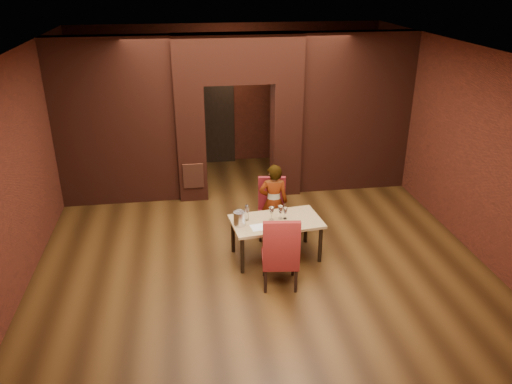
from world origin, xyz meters
TOP-DOWN VIEW (x-y plane):
  - floor at (0.00, 0.00)m, footprint 8.00×8.00m
  - ceiling at (0.00, 0.00)m, footprint 7.00×8.00m
  - wall_back at (0.00, 4.00)m, footprint 7.00×0.04m
  - wall_front at (0.00, -4.00)m, footprint 7.00×0.04m
  - wall_left at (-3.50, 0.00)m, footprint 0.04×8.00m
  - wall_right at (3.50, 0.00)m, footprint 0.04×8.00m
  - pillar_left at (-0.95, 2.00)m, footprint 0.55×0.55m
  - pillar_right at (0.95, 2.00)m, footprint 0.55×0.55m
  - lintel at (0.00, 2.00)m, footprint 2.45×0.55m
  - wing_wall_left at (-2.36, 2.00)m, footprint 2.28×0.35m
  - wing_wall_right at (2.36, 2.00)m, footprint 2.28×0.35m
  - vent_panel at (-0.95, 1.71)m, footprint 0.40×0.03m
  - rear_door at (-0.40, 3.94)m, footprint 0.90×0.08m
  - rear_door_frame at (-0.40, 3.90)m, footprint 1.02×0.04m
  - dining_table at (0.27, -0.61)m, footprint 1.48×0.94m
  - chair_far at (0.33, 0.07)m, footprint 0.54×0.54m
  - chair_near at (0.19, -1.38)m, footprint 0.58×0.58m
  - person_seated at (0.34, 0.00)m, footprint 0.53×0.37m
  - wine_glass_a at (0.20, -0.59)m, footprint 0.09×0.09m
  - wine_glass_b at (0.35, -0.57)m, footprint 0.09×0.09m
  - wine_glass_c at (0.42, -0.58)m, footprint 0.08×0.08m
  - tasting_sheet at (-0.00, -0.80)m, footprint 0.34×0.27m
  - wine_bucket at (-0.32, -0.69)m, footprint 0.18×0.18m
  - water_bottle at (-0.18, -0.53)m, footprint 0.06×0.06m
  - potted_plant at (0.90, 0.22)m, footprint 0.44×0.40m

SIDE VIEW (x-z plane):
  - floor at x=0.00m, z-range 0.00..0.00m
  - potted_plant at x=0.90m, z-range 0.00..0.44m
  - dining_table at x=0.27m, z-range 0.00..0.66m
  - chair_far at x=0.33m, z-range 0.00..1.03m
  - vent_panel at x=-0.95m, z-range 0.30..0.80m
  - chair_near at x=0.19m, z-range 0.00..1.14m
  - tasting_sheet at x=0.00m, z-range 0.66..0.66m
  - person_seated at x=0.34m, z-range 0.00..1.36m
  - wine_glass_c at x=0.42m, z-range 0.66..0.85m
  - wine_glass_b at x=0.35m, z-range 0.66..0.88m
  - wine_glass_a at x=0.20m, z-range 0.66..0.88m
  - wine_bucket at x=-0.32m, z-range 0.66..0.88m
  - water_bottle at x=-0.18m, z-range 0.66..0.92m
  - rear_door at x=-0.40m, z-range 0.00..2.10m
  - rear_door_frame at x=-0.40m, z-range -0.06..2.16m
  - pillar_left at x=-0.95m, z-range 0.00..2.30m
  - pillar_right at x=0.95m, z-range 0.00..2.30m
  - wall_back at x=0.00m, z-range 0.00..3.20m
  - wall_front at x=0.00m, z-range 0.00..3.20m
  - wall_left at x=-3.50m, z-range 0.00..3.20m
  - wall_right at x=3.50m, z-range 0.00..3.20m
  - wing_wall_left at x=-2.36m, z-range 0.00..3.20m
  - wing_wall_right at x=2.36m, z-range 0.00..3.20m
  - lintel at x=0.00m, z-range 2.30..3.20m
  - ceiling at x=0.00m, z-range 3.18..3.22m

